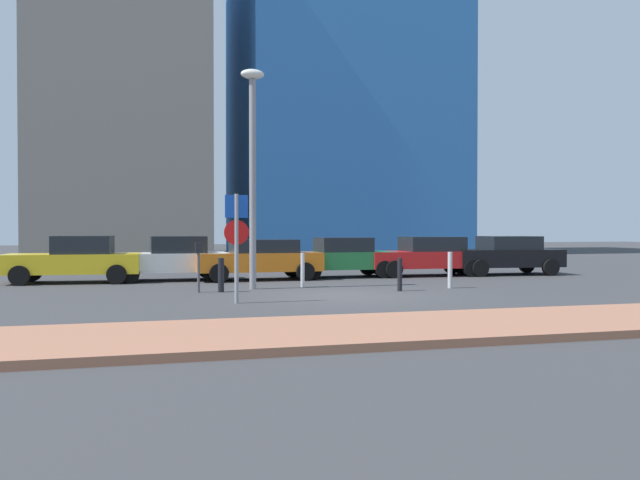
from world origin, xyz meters
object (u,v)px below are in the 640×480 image
object	(u,v)px
parked_car_black	(505,255)
traffic_bollard_edge	(221,275)
street_lamp	(253,159)
parking_sign_post	(236,235)
parking_meter	(198,260)
parked_car_red	(426,256)
traffic_bollard_near	(400,275)
traffic_bollard_far	(450,270)
parked_car_yellow	(76,259)
traffic_bollard_mid	(303,270)
parked_car_orange	(259,258)
parked_car_white	(172,258)
parked_car_green	(342,257)

from	to	relation	value
parked_car_black	traffic_bollard_edge	world-z (taller)	parked_car_black
parked_car_black	street_lamp	size ratio (longest dim) A/B	0.67
parking_sign_post	parking_meter	bearing A→B (deg)	102.11
parked_car_red	traffic_bollard_near	bearing A→B (deg)	-121.45
parking_sign_post	street_lamp	world-z (taller)	street_lamp
parked_car_black	traffic_bollard_far	size ratio (longest dim) A/B	3.99
parking_sign_post	parking_meter	distance (m)	3.13
parking_meter	traffic_bollard_edge	world-z (taller)	parking_meter
parked_car_yellow	parked_car_red	world-z (taller)	parked_car_yellow
parked_car_yellow	parking_sign_post	size ratio (longest dim) A/B	1.69
parking_sign_post	street_lamp	bearing A→B (deg)	74.23
traffic_bollard_mid	parked_car_yellow	bearing A→B (deg)	152.10
parked_car_orange	traffic_bollard_far	xyz separation A→B (m)	(4.99, -4.74, -0.21)
traffic_bollard_edge	parking_meter	bearing A→B (deg)	174.73
parked_car_yellow	parked_car_orange	world-z (taller)	parked_car_yellow
parking_meter	traffic_bollard_far	bearing A→B (deg)	-4.95
traffic_bollard_far	traffic_bollard_edge	distance (m)	6.87
traffic_bollard_mid	traffic_bollard_far	distance (m)	4.49
parked_car_red	parking_sign_post	world-z (taller)	parking_sign_post
parking_sign_post	parking_meter	size ratio (longest dim) A/B	1.88
parked_car_black	traffic_bollard_near	size ratio (longest dim) A/B	4.59
street_lamp	traffic_bollard_far	size ratio (longest dim) A/B	5.95
parked_car_white	street_lamp	bearing A→B (deg)	-61.83
parked_car_white	street_lamp	distance (m)	5.49
traffic_bollard_far	parked_car_red	bearing A→B (deg)	73.13
parked_car_white	parking_meter	xyz separation A→B (m)	(0.48, -4.65, 0.13)
traffic_bollard_near	traffic_bollard_far	xyz separation A→B (m)	(1.83, 0.47, 0.07)
traffic_bollard_mid	parked_car_red	bearing A→B (deg)	31.27
traffic_bollard_near	traffic_bollard_edge	bearing A→B (deg)	168.08
parked_car_green	traffic_bollard_edge	distance (m)	6.79
parked_car_red	traffic_bollard_edge	xyz separation A→B (m)	(-8.37, -4.42, -0.29)
parking_sign_post	traffic_bollard_mid	xyz separation A→B (m)	(2.61, 3.85, -1.13)
parking_meter	traffic_bollard_far	xyz separation A→B (m)	(7.48, -0.65, -0.36)
traffic_bollard_far	parked_car_white	bearing A→B (deg)	146.35
traffic_bollard_edge	parking_sign_post	bearing A→B (deg)	-89.79
parked_car_yellow	traffic_bollard_mid	world-z (taller)	parked_car_yellow
parked_car_yellow	parking_meter	bearing A→B (deg)	-51.25
parked_car_red	parked_car_black	bearing A→B (deg)	-4.42
parked_car_orange	parking_meter	world-z (taller)	parked_car_orange
parked_car_yellow	traffic_bollard_far	bearing A→B (deg)	-24.95
parked_car_yellow	parked_car_white	size ratio (longest dim) A/B	1.12
traffic_bollard_near	parked_car_black	bearing A→B (deg)	38.34
parked_car_yellow	parked_car_white	bearing A→B (deg)	2.42
parked_car_green	traffic_bollard_near	xyz separation A→B (m)	(-0.02, -5.61, -0.29)
parking_sign_post	parking_meter	world-z (taller)	parking_sign_post
parked_car_red	traffic_bollard_mid	size ratio (longest dim) A/B	4.32
parked_car_green	traffic_bollard_edge	world-z (taller)	parked_car_green
parked_car_red	parking_meter	world-z (taller)	parked_car_red
street_lamp	traffic_bollard_mid	distance (m)	3.71
parked_car_orange	traffic_bollard_mid	bearing A→B (deg)	-76.61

